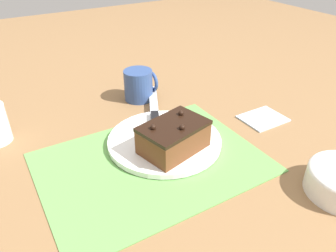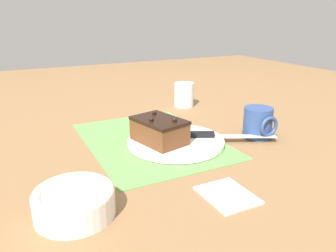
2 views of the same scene
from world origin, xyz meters
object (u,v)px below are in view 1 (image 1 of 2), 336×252
Objects in this scene: cake_plate at (165,140)px; chocolate_cake at (174,138)px; coffee_mug at (139,85)px; serving_knife at (155,113)px.

chocolate_cake is (-0.00, -0.05, 0.04)m from cake_plate.
cake_plate is at bearing 84.75° from chocolate_cake.
chocolate_cake reaches higher than coffee_mug.
chocolate_cake reaches higher than cake_plate.
coffee_mug is at bearing 78.38° from chocolate_cake.
cake_plate is 0.24m from coffee_mug.
chocolate_cake is 0.29m from coffee_mug.
chocolate_cake is 0.68× the size of serving_knife.
cake_plate is 1.63× the size of chocolate_cake.
coffee_mug is (0.06, 0.29, -0.00)m from chocolate_cake.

